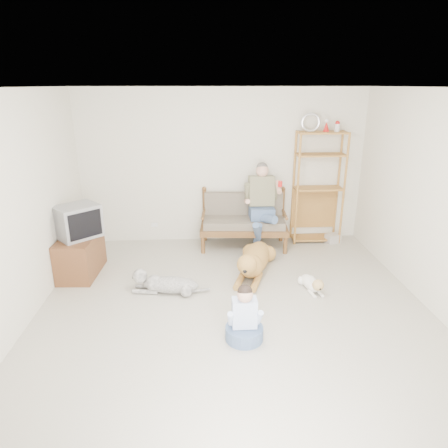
{
  "coord_description": "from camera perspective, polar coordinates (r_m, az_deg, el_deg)",
  "views": [
    {
      "loc": [
        -0.39,
        -4.21,
        2.73
      ],
      "look_at": [
        -0.08,
        1.0,
        0.9
      ],
      "focal_mm": 32.0,
      "sensor_mm": 36.0,
      "label": 1
    }
  ],
  "objects": [
    {
      "name": "floor",
      "position": [
        5.04,
        1.64,
        -13.51
      ],
      "size": [
        5.5,
        5.5,
        0.0
      ],
      "primitive_type": "plane",
      "color": "beige",
      "rests_on": "ground"
    },
    {
      "name": "ceiling",
      "position": [
        4.23,
        2.01,
        18.91
      ],
      "size": [
        5.5,
        5.5,
        0.0
      ],
      "primitive_type": "plane",
      "rotation": [
        3.14,
        0.0,
        0.0
      ],
      "color": "silver",
      "rests_on": "ground"
    },
    {
      "name": "wall_back",
      "position": [
        7.11,
        -0.2,
        8.14
      ],
      "size": [
        5.0,
        0.0,
        5.0
      ],
      "primitive_type": "plane",
      "rotation": [
        1.57,
        0.0,
        0.0
      ],
      "color": "beige",
      "rests_on": "ground"
    },
    {
      "name": "wall_front",
      "position": [
        2.05,
        9.32,
        -23.33
      ],
      "size": [
        5.0,
        0.0,
        5.0
      ],
      "primitive_type": "plane",
      "rotation": [
        -1.57,
        0.0,
        0.0
      ],
      "color": "beige",
      "rests_on": "ground"
    },
    {
      "name": "wall_left",
      "position": [
        4.91,
        -28.67,
        0.56
      ],
      "size": [
        0.0,
        5.5,
        5.5
      ],
      "primitive_type": "plane",
      "rotation": [
        1.57,
        0.0,
        1.57
      ],
      "color": "beige",
      "rests_on": "ground"
    },
    {
      "name": "loveseat",
      "position": [
        7.02,
        2.79,
        0.65
      ],
      "size": [
        1.55,
        0.81,
        0.95
      ],
      "rotation": [
        0.0,
        0.0,
        -0.07
      ],
      "color": "brown",
      "rests_on": "ground"
    },
    {
      "name": "man",
      "position": [
        6.77,
        5.34,
        1.67
      ],
      "size": [
        0.57,
        0.81,
        1.31
      ],
      "color": "#4E638F",
      "rests_on": "loveseat"
    },
    {
      "name": "etagere",
      "position": [
        7.28,
        13.31,
        5.18
      ],
      "size": [
        0.88,
        0.38,
        2.29
      ],
      "color": "#B58638",
      "rests_on": "ground"
    },
    {
      "name": "book_stack",
      "position": [
        7.54,
        15.28,
        -1.98
      ],
      "size": [
        0.29,
        0.24,
        0.15
      ],
      "primitive_type": "cube",
      "rotation": [
        0.0,
        0.0,
        0.31
      ],
      "color": "beige",
      "rests_on": "ground"
    },
    {
      "name": "tv_stand",
      "position": [
        6.39,
        -19.87,
        -4.24
      ],
      "size": [
        0.55,
        0.93,
        0.6
      ],
      "rotation": [
        0.0,
        0.0,
        -0.06
      ],
      "color": "brown",
      "rests_on": "ground"
    },
    {
      "name": "crt_tv",
      "position": [
        6.2,
        -20.15,
        0.36
      ],
      "size": [
        0.74,
        0.73,
        0.48
      ],
      "rotation": [
        0.0,
        0.0,
        -0.84
      ],
      "color": "gray",
      "rests_on": "tv_stand"
    },
    {
      "name": "wall_outlet",
      "position": [
        7.41,
        -9.88,
        -0.11
      ],
      "size": [
        0.12,
        0.02,
        0.08
      ],
      "primitive_type": "cube",
      "color": "white",
      "rests_on": "ground"
    },
    {
      "name": "golden_retriever",
      "position": [
        6.1,
        4.25,
        -5.22
      ],
      "size": [
        0.75,
        1.61,
        0.5
      ],
      "rotation": [
        0.0,
        0.0,
        -0.32
      ],
      "color": "#BC9041",
      "rests_on": "ground"
    },
    {
      "name": "shaggy_dog",
      "position": [
        5.63,
        -8.62,
        -8.38
      ],
      "size": [
        1.13,
        0.37,
        0.33
      ],
      "rotation": [
        0.0,
        0.0,
        -1.72
      ],
      "color": "silver",
      "rests_on": "ground"
    },
    {
      "name": "terrier",
      "position": [
        5.75,
        12.52,
        -8.36
      ],
      "size": [
        0.26,
        0.66,
        0.25
      ],
      "rotation": [
        0.0,
        0.0,
        0.17
      ],
      "color": "white",
      "rests_on": "ground"
    },
    {
      "name": "child",
      "position": [
        4.58,
        2.93,
        -13.55
      ],
      "size": [
        0.43,
        0.43,
        0.68
      ],
      "rotation": [
        0.0,
        0.0,
        0.01
      ],
      "color": "#4E638F",
      "rests_on": "ground"
    }
  ]
}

